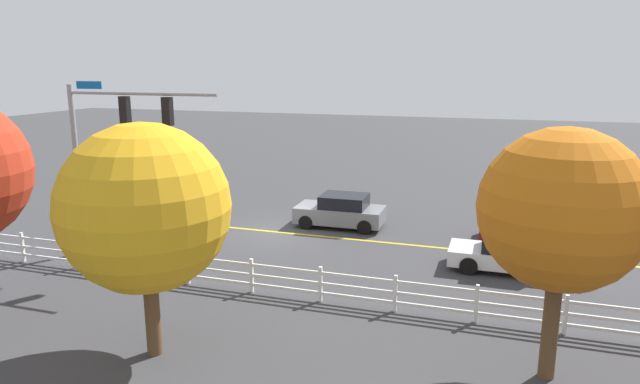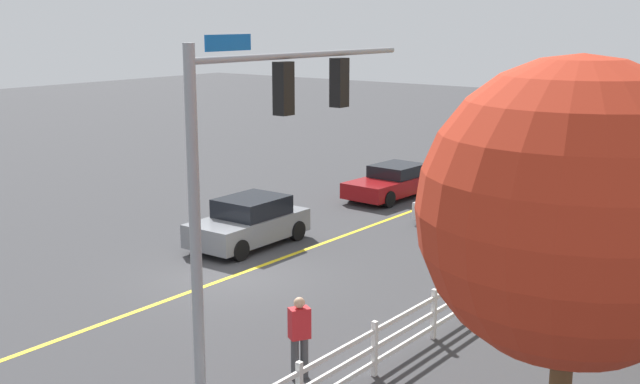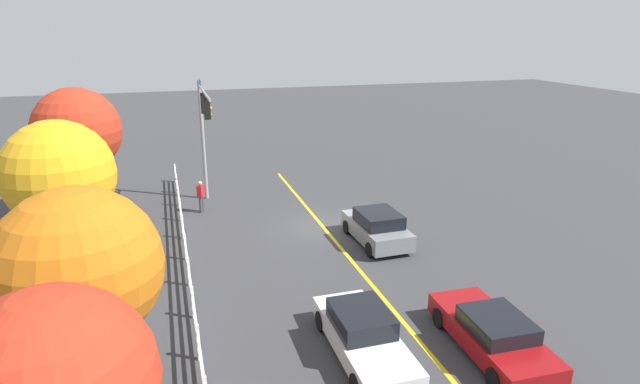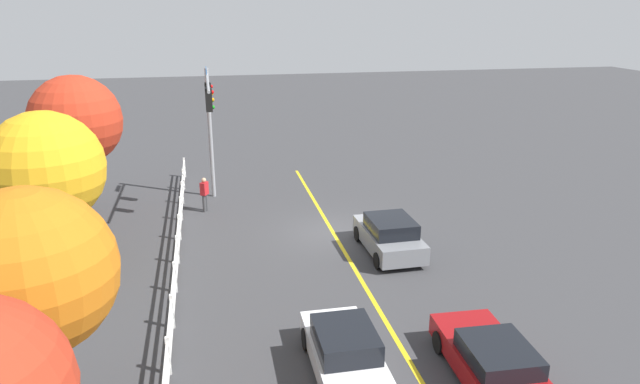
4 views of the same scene
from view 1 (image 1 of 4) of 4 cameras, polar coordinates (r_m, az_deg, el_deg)
The scene contains 10 objects.
ground_plane at distance 25.09m, azimuth -4.42°, elevation -4.09°, with size 120.00×120.00×0.00m, color #38383A.
lane_center_stripe at distance 23.91m, azimuth 4.51°, elevation -4.94°, with size 28.00×0.16×0.01m, color gold.
signal_assembly at distance 22.13m, azimuth -20.49°, elevation 5.29°, with size 6.23×0.38×6.70m.
car_0 at distance 25.69m, azimuth 2.15°, elevation -1.96°, with size 4.04×2.02×1.51m.
car_1 at distance 21.32m, azimuth 19.28°, elevation -6.04°, with size 4.74×1.84×1.38m.
car_2 at distance 24.91m, azimuth 21.55°, elevation -3.59°, with size 4.69×2.06×1.29m.
pedestrian at distance 22.19m, azimuth -19.34°, elevation -4.55°, with size 0.48×0.43×1.69m.
white_rail_fence at distance 18.08m, azimuth -3.55°, elevation -8.85°, with size 26.10×0.10×1.15m.
tree_1 at distance 13.57m, azimuth 23.43°, elevation -1.74°, with size 3.72×3.72×5.98m.
tree_2 at distance 14.25m, azimuth -17.42°, elevation -1.61°, with size 4.20×4.20×5.97m.
Camera 1 is at (-9.25, 22.17, 7.25)m, focal length 31.38 mm.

